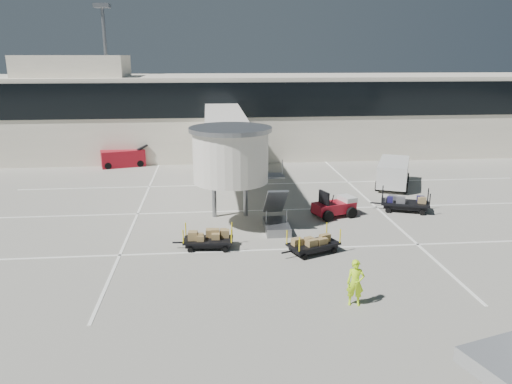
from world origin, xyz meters
The scene contains 11 objects.
ground centered at (0.00, 0.00, 0.00)m, with size 140.00×140.00×0.00m, color #AAA698.
lane_markings centered at (-0.67, 9.33, 0.01)m, with size 40.00×30.00×0.02m.
terminal centered at (-0.35, 29.94, 4.11)m, with size 64.00×12.11×15.20m.
jet_bridge centered at (-3.97, 12.26, 4.28)m, with size 5.70×20.40×6.03m.
baggage_tug centered at (2.69, 7.31, 0.64)m, with size 2.94×2.40×1.76m.
suitcase_cart centered at (7.67, 7.99, 0.53)m, with size 3.83×2.47×1.48m.
box_cart_near centered at (0.05, 1.37, 0.48)m, with size 3.27×2.23×1.27m.
box_cart_far centered at (-5.38, 2.53, 0.52)m, with size 3.26×1.49×1.26m.
ground_worker centered at (0.60, -4.32, 0.99)m, with size 0.72×0.47×1.98m, color #B1E918.
minivan centered at (9.21, 14.55, 1.21)m, with size 4.10×5.75×2.02m.
belt_loader centered at (-13.19, 23.84, 0.77)m, with size 4.46×2.60×2.03m.
Camera 1 is at (-5.25, -22.58, 10.01)m, focal length 35.00 mm.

